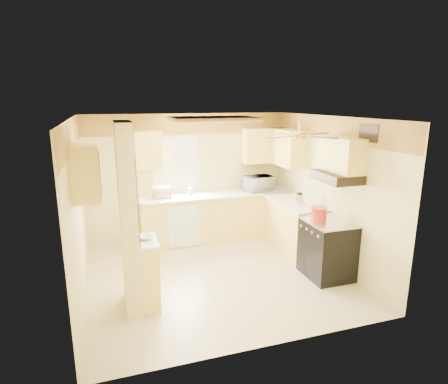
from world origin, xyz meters
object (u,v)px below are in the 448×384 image
object	(u,v)px
microwave	(259,183)
bowl	(146,237)
dutch_oven	(319,212)
kettle	(299,199)
stove	(327,249)

from	to	relation	value
microwave	bowl	xyz separation A→B (m)	(-2.52, -2.07, -0.13)
microwave	dutch_oven	distance (m)	1.92
microwave	bowl	world-z (taller)	microwave
kettle	dutch_oven	bearing A→B (deg)	-93.57
stove	bowl	xyz separation A→B (m)	(-2.80, 0.04, 0.51)
microwave	kettle	distance (m)	1.22
stove	bowl	size ratio (longest dim) A/B	4.26
dutch_oven	kettle	world-z (taller)	kettle
dutch_oven	microwave	bearing A→B (deg)	96.87
dutch_oven	kettle	distance (m)	0.72
microwave	kettle	bearing A→B (deg)	96.80
bowl	kettle	world-z (taller)	kettle
stove	dutch_oven	xyz separation A→B (m)	(-0.05, 0.21, 0.54)
stove	bowl	distance (m)	2.85
bowl	dutch_oven	world-z (taller)	dutch_oven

